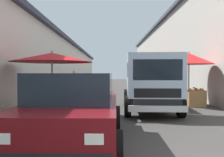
# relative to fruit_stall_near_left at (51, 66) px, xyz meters

# --- Properties ---
(ground) EXTENTS (90.00, 90.00, 0.00)m
(ground) POSITION_rel_fruit_stall_near_left_xyz_m (7.33, -2.55, -1.70)
(ground) COLOR #3D3A38
(building_left_whitewash) EXTENTS (49.80, 7.50, 4.11)m
(building_left_whitewash) POSITION_rel_fruit_stall_near_left_xyz_m (9.58, 4.90, 0.37)
(building_left_whitewash) COLOR beige
(building_left_whitewash) RESTS_ON ground
(building_right_concrete) EXTENTS (49.80, 7.50, 6.32)m
(building_right_concrete) POSITION_rel_fruit_stall_near_left_xyz_m (9.58, -10.01, 1.48)
(building_right_concrete) COLOR #A39E93
(building_right_concrete) RESTS_ON ground
(fruit_stall_near_left) EXTENTS (2.65, 2.65, 2.19)m
(fruit_stall_near_left) POSITION_rel_fruit_stall_near_left_xyz_m (0.00, 0.00, 0.00)
(fruit_stall_near_left) COLOR #9E9EA3
(fruit_stall_near_left) RESTS_ON ground
(fruit_stall_mid_lane) EXTENTS (2.18, 2.18, 2.42)m
(fruit_stall_mid_lane) POSITION_rel_fruit_stall_near_left_xyz_m (2.84, -5.41, 0.14)
(fruit_stall_mid_lane) COLOR #9E9EA3
(fruit_stall_mid_lane) RESTS_ON ground
(fruit_stall_far_right) EXTENTS (2.36, 2.36, 2.15)m
(fruit_stall_far_right) POSITION_rel_fruit_stall_near_left_xyz_m (12.08, -5.35, -0.11)
(fruit_stall_far_right) COLOR #9E9EA3
(fruit_stall_far_right) RESTS_ON ground
(hatchback_car) EXTENTS (3.94, 1.98, 1.45)m
(hatchback_car) POSITION_rel_fruit_stall_near_left_xyz_m (-2.81, -1.17, -0.96)
(hatchback_car) COLOR #600F14
(hatchback_car) RESTS_ON ground
(delivery_truck) EXTENTS (5.00, 2.16, 2.08)m
(delivery_truck) POSITION_rel_fruit_stall_near_left_xyz_m (0.80, -3.38, -0.66)
(delivery_truck) COLOR black
(delivery_truck) RESTS_ON ground
(vendor_by_crates) EXTENTS (0.35, 0.62, 1.65)m
(vendor_by_crates) POSITION_rel_fruit_stall_near_left_xyz_m (9.07, 0.67, -0.74)
(vendor_by_crates) COLOR #665B4C
(vendor_by_crates) RESTS_ON ground
(parked_scooter) EXTENTS (1.67, 0.58, 1.14)m
(parked_scooter) POSITION_rel_fruit_stall_near_left_xyz_m (2.76, -0.77, -1.25)
(parked_scooter) COLOR black
(parked_scooter) RESTS_ON ground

